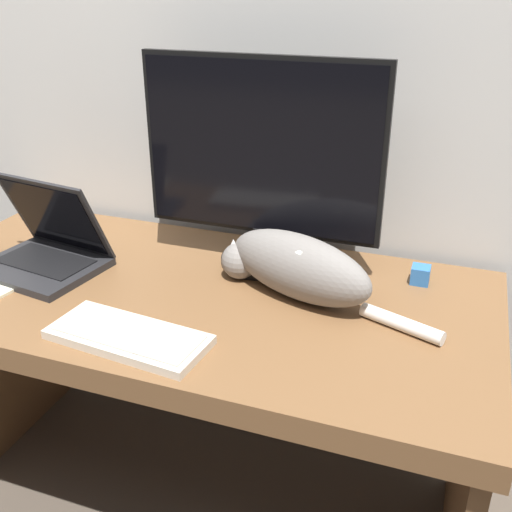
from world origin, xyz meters
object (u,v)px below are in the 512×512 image
(cat, at_px, (296,266))
(monitor, at_px, (261,162))
(laptop, at_px, (46,250))
(external_keyboard, at_px, (128,337))

(cat, bearing_deg, monitor, 155.10)
(monitor, height_order, cat, monitor)
(laptop, bearing_deg, cat, 14.98)
(monitor, distance_m, laptop, 0.62)
(laptop, xyz_separation_m, external_keyboard, (0.39, -0.24, -0.04))
(monitor, bearing_deg, laptop, -157.79)
(laptop, bearing_deg, external_keyboard, -23.15)
(monitor, xyz_separation_m, laptop, (-0.53, -0.22, -0.24))
(monitor, relative_size, external_keyboard, 1.73)
(external_keyboard, relative_size, cat, 0.64)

